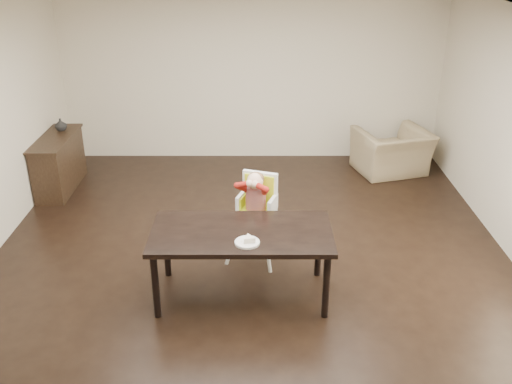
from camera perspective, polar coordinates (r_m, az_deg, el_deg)
ground at (r=6.45m, az=-0.57°, el=-7.68°), size 7.00×7.00×0.00m
room_walls at (r=5.67m, az=-0.65°, el=8.32°), size 6.02×7.02×2.71m
dining_table at (r=5.69m, az=-1.47°, el=-4.63°), size 1.80×0.90×0.75m
high_chair at (r=6.34m, az=0.04°, el=-0.56°), size 0.56×0.56×1.06m
plate at (r=5.43m, az=-0.82°, el=-4.93°), size 0.29×0.29×0.07m
armchair at (r=9.02m, az=13.50°, el=4.63°), size 1.19×0.94×0.91m
sideboard at (r=8.69m, az=-19.11°, el=2.74°), size 0.44×1.26×0.79m
vase at (r=8.81m, az=-18.95°, el=6.37°), size 0.22×0.23×0.17m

